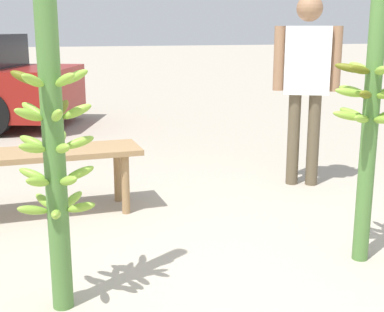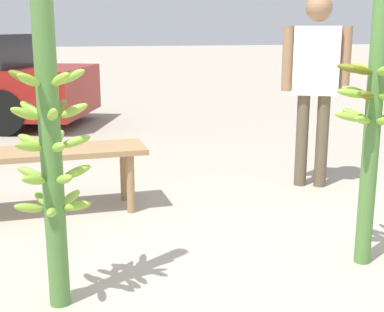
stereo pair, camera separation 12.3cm
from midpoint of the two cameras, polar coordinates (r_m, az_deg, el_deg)
ground_plane at (r=2.93m, az=6.26°, el=-14.04°), size 80.00×80.00×0.00m
banana_stalk_left at (r=2.56m, az=-13.57°, el=1.87°), size 0.38×0.38×1.72m
banana_stalk_center at (r=3.15m, az=19.88°, el=4.67°), size 0.44×0.44×1.73m
vendor_person at (r=4.67m, az=13.78°, el=8.54°), size 0.54×0.33×1.62m
market_bench at (r=4.04m, az=-14.68°, el=-0.29°), size 1.49×0.46×0.49m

